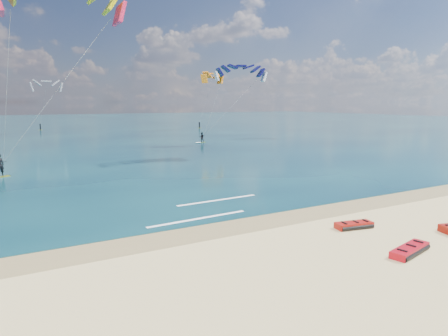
# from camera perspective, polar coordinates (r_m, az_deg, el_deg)

# --- Properties ---
(ground) EXTENTS (320.00, 320.00, 0.00)m
(ground) POSITION_cam_1_polar(r_m,az_deg,el_deg) (55.20, -17.14, 2.53)
(ground) COLOR tan
(ground) RESTS_ON ground
(wet_sand_strip) EXTENTS (320.00, 2.40, 0.01)m
(wet_sand_strip) POSITION_cam_1_polar(r_m,az_deg,el_deg) (21.09, 4.84, -7.75)
(wet_sand_strip) COLOR olive
(wet_sand_strip) RESTS_ON ground
(sea) EXTENTS (320.00, 200.00, 0.04)m
(sea) POSITION_cam_1_polar(r_m,az_deg,el_deg) (118.38, -23.74, 5.62)
(sea) COLOR #08212F
(sea) RESTS_ON ground
(packed_kite_left) EXTENTS (2.70, 1.51, 0.35)m
(packed_kite_left) POSITION_cam_1_polar(r_m,az_deg,el_deg) (18.61, 24.97, -11.01)
(packed_kite_left) COLOR #B00914
(packed_kite_left) RESTS_ON ground
(packed_kite_mid) EXTENTS (2.23, 1.37, 0.36)m
(packed_kite_mid) POSITION_cam_1_polar(r_m,az_deg,el_deg) (21.14, 18.05, -8.16)
(packed_kite_mid) COLOR #A4130B
(packed_kite_mid) RESTS_ON ground
(kitesurfer_main) EXTENTS (12.58, 7.16, 16.44)m
(kitesurfer_main) POSITION_cam_1_polar(r_m,az_deg,el_deg) (34.79, -25.94, 12.25)
(kitesurfer_main) COLOR #C5D318
(kitesurfer_main) RESTS_ON sea
(kitesurfer_far) EXTENTS (10.52, 7.43, 12.88)m
(kitesurfer_far) POSITION_cam_1_polar(r_m,az_deg,el_deg) (60.16, -0.31, 9.76)
(kitesurfer_far) COLOR #A8D920
(kitesurfer_far) RESTS_ON sea
(shoreline_foam) EXTENTS (8.59, 3.60, 0.01)m
(shoreline_foam) POSITION_cam_1_polar(r_m,az_deg,el_deg) (23.46, -2.21, -5.84)
(shoreline_foam) COLOR white
(shoreline_foam) RESTS_ON ground
(distant_kites) EXTENTS (58.09, 14.65, 12.61)m
(distant_kites) POSITION_cam_1_polar(r_m,az_deg,el_deg) (87.25, -19.02, 8.62)
(distant_kites) COLOR #F04685
(distant_kites) RESTS_ON ground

